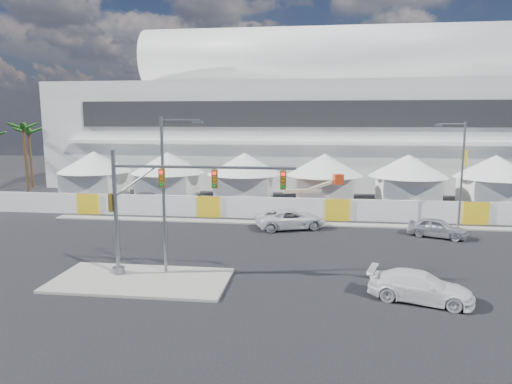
# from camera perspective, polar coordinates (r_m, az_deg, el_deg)

# --- Properties ---
(ground) EXTENTS (160.00, 160.00, 0.00)m
(ground) POSITION_cam_1_polar(r_m,az_deg,el_deg) (28.76, -0.59, -9.57)
(ground) COLOR black
(ground) RESTS_ON ground
(median_island) EXTENTS (10.00, 5.00, 0.15)m
(median_island) POSITION_cam_1_polar(r_m,az_deg,el_deg) (27.43, -14.20, -10.63)
(median_island) COLOR gray
(median_island) RESTS_ON ground
(far_curb) EXTENTS (80.00, 1.20, 0.12)m
(far_curb) POSITION_cam_1_polar(r_m,az_deg,el_deg) (43.72, 28.93, -4.11)
(far_curb) COLOR gray
(far_curb) RESTS_ON ground
(stadium) EXTENTS (80.00, 24.80, 21.98)m
(stadium) POSITION_cam_1_polar(r_m,az_deg,el_deg) (68.68, 11.46, 9.17)
(stadium) COLOR silver
(stadium) RESTS_ON ground
(tent_row) EXTENTS (53.40, 8.40, 5.40)m
(tent_row) POSITION_cam_1_polar(r_m,az_deg,el_deg) (51.45, 3.53, 2.36)
(tent_row) COLOR silver
(tent_row) RESTS_ON ground
(hoarding_fence) EXTENTS (70.00, 0.25, 2.00)m
(hoarding_fence) POSITION_cam_1_polar(r_m,az_deg,el_deg) (42.37, 10.13, -2.18)
(hoarding_fence) COLOR white
(hoarding_fence) RESTS_ON ground
(palm_cluster) EXTENTS (10.60, 10.60, 8.55)m
(palm_cluster) POSITION_cam_1_polar(r_m,az_deg,el_deg) (67.63, -26.37, 6.23)
(palm_cluster) COLOR #47331E
(palm_cluster) RESTS_ON ground
(sedan_silver) EXTENTS (3.35, 4.78, 1.51)m
(sedan_silver) POSITION_cam_1_polar(r_m,az_deg,el_deg) (38.64, 21.72, -4.17)
(sedan_silver) COLOR silver
(sedan_silver) RESTS_ON ground
(pickup_curb) EXTENTS (4.62, 6.47, 1.64)m
(pickup_curb) POSITION_cam_1_polar(r_m,az_deg,el_deg) (38.80, 4.36, -3.39)
(pickup_curb) COLOR silver
(pickup_curb) RESTS_ON ground
(pickup_near) EXTENTS (3.50, 5.57, 1.50)m
(pickup_near) POSITION_cam_1_polar(r_m,az_deg,el_deg) (25.22, 19.83, -11.06)
(pickup_near) COLOR white
(pickup_near) RESTS_ON ground
(lot_car_c) EXTENTS (2.23, 5.20, 1.49)m
(lot_car_c) POSITION_cam_1_polar(r_m,az_deg,el_deg) (49.45, -13.22, -0.96)
(lot_car_c) COLOR #A2A2A6
(lot_car_c) RESTS_ON ground
(traffic_mast) EXTENTS (10.80, 0.71, 7.32)m
(traffic_mast) POSITION_cam_1_polar(r_m,az_deg,el_deg) (26.80, -12.67, -1.72)
(traffic_mast) COLOR gray
(traffic_mast) RESTS_ON median_island
(streetlight_median) EXTENTS (2.55, 0.26, 9.20)m
(streetlight_median) POSITION_cam_1_polar(r_m,az_deg,el_deg) (27.10, -11.04, 0.93)
(streetlight_median) COLOR slate
(streetlight_median) RESTS_ON median_island
(streetlight_curb) EXTENTS (2.66, 0.60, 8.99)m
(streetlight_curb) POSITION_cam_1_polar(r_m,az_deg,el_deg) (41.52, 24.12, 2.82)
(streetlight_curb) COLOR slate
(streetlight_curb) RESTS_ON ground
(boom_lift) EXTENTS (7.49, 2.55, 3.69)m
(boom_lift) POSITION_cam_1_polar(r_m,az_deg,el_deg) (45.82, 5.18, -1.23)
(boom_lift) COLOR red
(boom_lift) RESTS_ON ground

